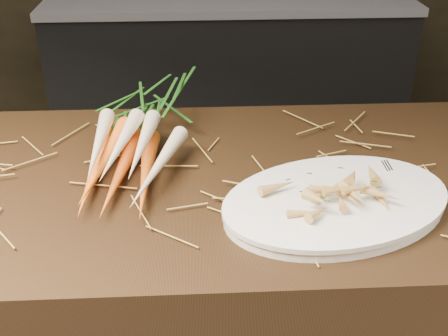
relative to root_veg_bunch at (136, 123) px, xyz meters
name	(u,v)px	position (x,y,z in m)	size (l,w,h in m)	color
back_counter	(228,75)	(0.31, 1.73, -0.53)	(1.82, 0.62, 0.84)	black
straw_bedding	(137,174)	(0.01, -0.15, -0.04)	(1.40, 0.60, 0.02)	olive
root_veg_bunch	(136,123)	(0.00, 0.00, 0.00)	(0.22, 0.60, 0.11)	orange
serving_platter	(336,204)	(0.39, -0.29, -0.04)	(0.43, 0.29, 0.02)	white
roasted_veg_heap	(338,188)	(0.39, -0.29, -0.01)	(0.21, 0.15, 0.05)	#B5833B
serving_fork	(413,187)	(0.54, -0.26, -0.03)	(0.01, 0.16, 0.00)	silver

